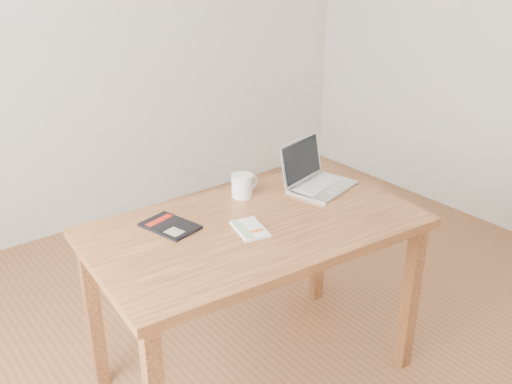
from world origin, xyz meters
TOP-DOWN VIEW (x-y plane):
  - room at (-0.07, 0.00)m, footprint 4.04×4.04m
  - desk at (-0.16, 0.17)m, footprint 1.36×0.85m
  - white_guidebook at (-0.21, 0.13)m, footprint 0.14×0.19m
  - black_guidebook at (-0.44, 0.35)m, footprint 0.19×0.24m
  - laptop at (0.28, 0.29)m, footprint 0.34×0.31m
  - coffee_mug at (-0.04, 0.41)m, footprint 0.13×0.09m

SIDE VIEW (x-z plane):
  - desk at x=-0.16m, z-range 0.29..1.04m
  - black_guidebook at x=-0.44m, z-range 0.75..0.76m
  - white_guidebook at x=-0.21m, z-range 0.75..0.76m
  - laptop at x=0.28m, z-range 0.69..0.90m
  - coffee_mug at x=-0.04m, z-range 0.75..0.85m
  - room at x=-0.07m, z-range 0.01..2.71m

